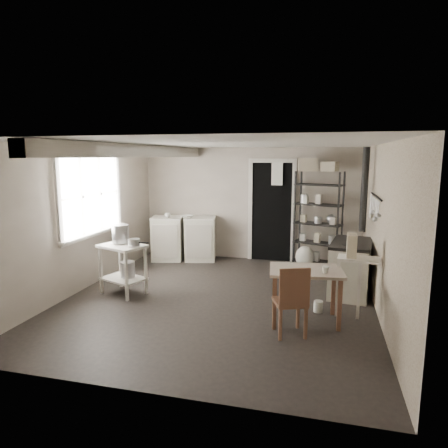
% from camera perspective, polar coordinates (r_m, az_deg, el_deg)
% --- Properties ---
extents(floor, '(5.00, 5.00, 0.00)m').
position_cam_1_polar(floor, '(6.12, -0.70, -10.66)').
color(floor, black).
rests_on(floor, ground).
extents(ceiling, '(5.00, 5.00, 0.00)m').
position_cam_1_polar(ceiling, '(5.74, -0.75, 11.38)').
color(ceiling, silver).
rests_on(ceiling, wall_back).
extents(wall_back, '(4.50, 0.02, 2.30)m').
position_cam_1_polar(wall_back, '(8.24, 3.74, 2.84)').
color(wall_back, '#B5A99A').
rests_on(wall_back, ground).
extents(wall_front, '(4.50, 0.02, 2.30)m').
position_cam_1_polar(wall_front, '(3.53, -11.26, -6.64)').
color(wall_front, '#B5A99A').
rests_on(wall_front, ground).
extents(wall_left, '(0.02, 5.00, 2.30)m').
position_cam_1_polar(wall_left, '(6.75, -19.51, 0.79)').
color(wall_left, '#B5A99A').
rests_on(wall_left, ground).
extents(wall_right, '(0.02, 5.00, 2.30)m').
position_cam_1_polar(wall_right, '(5.69, 21.76, -0.93)').
color(wall_right, '#B5A99A').
rests_on(wall_right, ground).
extents(window, '(0.12, 1.76, 1.28)m').
position_cam_1_polar(window, '(6.86, -18.54, 3.92)').
color(window, silver).
rests_on(window, wall_left).
extents(doorway, '(0.96, 0.10, 2.08)m').
position_cam_1_polar(doorway, '(8.16, 6.80, 1.66)').
color(doorway, silver).
rests_on(doorway, ground).
extents(ceiling_beam, '(0.18, 5.00, 0.18)m').
position_cam_1_polar(ceiling_beam, '(6.16, -11.77, 10.14)').
color(ceiling_beam, silver).
rests_on(ceiling_beam, ceiling).
extents(wallpaper_panel, '(0.01, 5.00, 2.30)m').
position_cam_1_polar(wallpaper_panel, '(5.69, 21.66, -0.92)').
color(wallpaper_panel, '#BAAD97').
rests_on(wallpaper_panel, wall_right).
extents(utensil_rail, '(0.06, 1.20, 0.44)m').
position_cam_1_polar(utensil_rail, '(6.22, 20.73, 3.71)').
color(utensil_rail, '#BDBDBF').
rests_on(utensil_rail, wall_right).
extents(prep_table, '(0.81, 0.70, 0.78)m').
position_cam_1_polar(prep_table, '(6.43, -14.20, -6.22)').
color(prep_table, silver).
rests_on(prep_table, ground).
extents(stockpot, '(0.29, 0.29, 0.28)m').
position_cam_1_polar(stockpot, '(6.40, -14.58, -1.34)').
color(stockpot, '#BDBDBF').
rests_on(stockpot, prep_table).
extents(saucepan, '(0.21, 0.21, 0.10)m').
position_cam_1_polar(saucepan, '(6.16, -12.77, -2.55)').
color(saucepan, '#BDBDBF').
rests_on(saucepan, prep_table).
extents(bucket, '(0.24, 0.24, 0.25)m').
position_cam_1_polar(bucket, '(6.44, -13.59, -6.32)').
color(bucket, '#BDBDBF').
rests_on(bucket, prep_table).
extents(base_cabinets, '(1.46, 0.87, 0.90)m').
position_cam_1_polar(base_cabinets, '(8.30, -5.74, -1.96)').
color(base_cabinets, beige).
rests_on(base_cabinets, ground).
extents(mixing_bowl, '(0.38, 0.38, 0.07)m').
position_cam_1_polar(mixing_bowl, '(8.09, -5.28, 1.30)').
color(mixing_bowl, silver).
rests_on(mixing_bowl, base_cabinets).
extents(counter_cup, '(0.12, 0.12, 0.09)m').
position_cam_1_polar(counter_cup, '(8.19, -8.10, 1.43)').
color(counter_cup, silver).
rests_on(counter_cup, base_cabinets).
extents(shelf_rack, '(0.94, 0.59, 1.85)m').
position_cam_1_polar(shelf_rack, '(7.77, 13.29, 0.70)').
color(shelf_rack, black).
rests_on(shelf_rack, ground).
extents(shelf_jar, '(0.11, 0.11, 0.19)m').
position_cam_1_polar(shelf_jar, '(7.76, 11.64, 3.85)').
color(shelf_jar, silver).
rests_on(shelf_jar, shelf_rack).
extents(storage_box_a, '(0.38, 0.34, 0.24)m').
position_cam_1_polar(storage_box_a, '(7.71, 11.90, 8.59)').
color(storage_box_a, beige).
rests_on(storage_box_a, shelf_rack).
extents(storage_box_b, '(0.34, 0.33, 0.18)m').
position_cam_1_polar(storage_box_b, '(7.68, 14.89, 8.32)').
color(storage_box_b, beige).
rests_on(storage_box_b, shelf_rack).
extents(stove, '(0.72, 1.12, 0.82)m').
position_cam_1_polar(stove, '(6.55, 17.64, -5.74)').
color(stove, beige).
rests_on(stove, ground).
extents(stovepipe, '(0.13, 0.13, 1.47)m').
position_cam_1_polar(stovepipe, '(6.84, 19.41, 4.61)').
color(stovepipe, black).
rests_on(stovepipe, stove).
extents(side_ledge, '(0.56, 0.34, 0.83)m').
position_cam_1_polar(side_ledge, '(5.58, 18.55, -8.57)').
color(side_ledge, silver).
rests_on(side_ledge, ground).
extents(oats_box, '(0.12, 0.20, 0.30)m').
position_cam_1_polar(oats_box, '(5.43, 17.79, -2.69)').
color(oats_box, beige).
rests_on(oats_box, side_ledge).
extents(work_table, '(0.99, 0.75, 0.70)m').
position_cam_1_polar(work_table, '(5.35, 11.53, -9.62)').
color(work_table, beige).
rests_on(work_table, ground).
extents(table_cup, '(0.12, 0.12, 0.09)m').
position_cam_1_polar(table_cup, '(5.11, 14.30, -5.68)').
color(table_cup, silver).
rests_on(table_cup, work_table).
extents(chair, '(0.47, 0.48, 0.87)m').
position_cam_1_polar(chair, '(4.90, 9.42, -10.08)').
color(chair, brown).
rests_on(chair, ground).
extents(flour_sack, '(0.44, 0.41, 0.42)m').
position_cam_1_polar(flour_sack, '(7.85, 11.46, -4.45)').
color(flour_sack, white).
rests_on(flour_sack, ground).
extents(floor_crock, '(0.15, 0.15, 0.16)m').
position_cam_1_polar(floor_crock, '(5.78, 13.31, -11.41)').
color(floor_crock, silver).
rests_on(floor_crock, ground).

